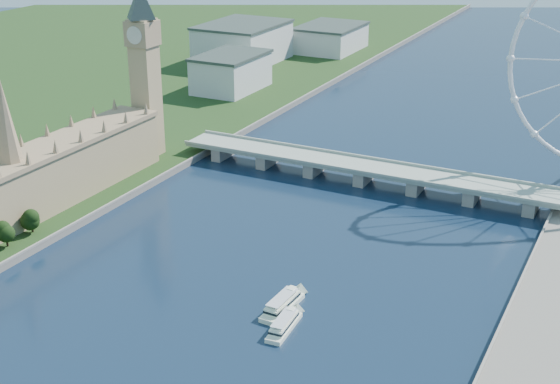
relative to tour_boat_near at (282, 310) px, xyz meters
The scene contains 6 objects.
parliament_range 150.60m from the tour_boat_near, behind, with size 24.00×200.00×70.00m.
big_ben 203.18m from the tour_boat_near, 140.85° to the left, with size 20.02×20.02×110.00m.
westminster_bridge 144.86m from the tour_boat_near, 98.30° to the left, with size 220.00×22.00×9.50m.
city_skyline 404.05m from the tour_boat_near, 87.40° to the left, with size 505.00×280.00×32.00m.
tour_boat_near is the anchor object (origin of this frame).
tour_boat_far 14.26m from the tour_boat_near, 60.74° to the right, with size 6.46×25.53×5.60m, color silver, non-canonical shape.
Camera 1 is at (139.02, -79.57, 157.30)m, focal length 50.00 mm.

